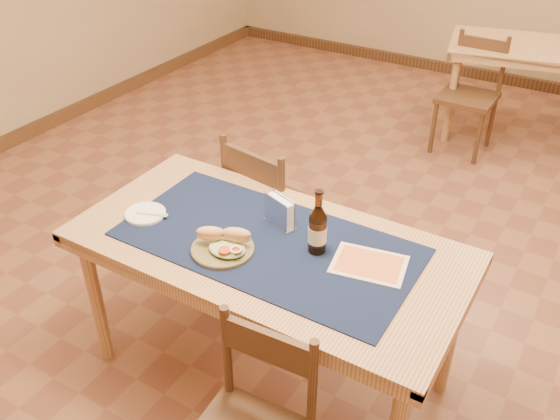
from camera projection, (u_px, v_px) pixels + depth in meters
The scene contains 13 objects.
room at pixel (362, 30), 2.59m from camera, with size 6.04×7.04×2.84m.
main_table at pixel (267, 259), 2.43m from camera, with size 1.60×0.80×0.75m.
placemat at pixel (267, 242), 2.38m from camera, with size 1.20×0.60×0.01m, color #0E1A36.
baseboard at pixel (344, 269), 3.34m from camera, with size 6.00×7.00×0.10m.
back_table at pixel (548, 58), 4.47m from camera, with size 1.57×1.01×0.75m.
chair_main_far at pixel (273, 211), 3.06m from camera, with size 0.48×0.48×0.92m.
chair_back_near at pixel (470, 93), 4.44m from camera, with size 0.41×0.41×0.87m.
sandwich_plate at pixel (224, 245), 2.31m from camera, with size 0.25×0.25×0.10m.
side_plate at pixel (145, 213), 2.53m from camera, with size 0.18×0.18×0.01m.
fork at pixel (155, 215), 2.51m from camera, with size 0.13×0.07×0.00m.
beer_bottle at pixel (318, 229), 2.27m from camera, with size 0.07×0.07×0.27m.
napkin_holder at pixel (280, 212), 2.45m from camera, with size 0.16×0.10×0.13m.
menu_card at pixel (369, 264), 2.25m from camera, with size 0.31×0.25×0.01m.
Camera 1 is at (1.03, -2.41, 2.17)m, focal length 38.00 mm.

